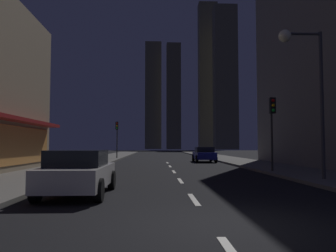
% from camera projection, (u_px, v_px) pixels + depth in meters
% --- Properties ---
extents(ground_plane, '(78.00, 136.00, 0.10)m').
position_uv_depth(ground_plane, '(165.00, 160.00, 38.65)').
color(ground_plane, black).
extents(sidewalk_right, '(4.00, 76.00, 0.15)m').
position_uv_depth(sidewalk_right, '(225.00, 159.00, 38.93)').
color(sidewalk_right, '#605E59').
rests_on(sidewalk_right, ground).
extents(sidewalk_left, '(4.00, 76.00, 0.15)m').
position_uv_depth(sidewalk_left, '(104.00, 159.00, 38.38)').
color(sidewalk_left, '#605E59').
rests_on(sidewalk_left, ground).
extents(lane_marking_center, '(0.16, 28.20, 0.01)m').
position_uv_depth(lane_marking_center, '(177.00, 176.00, 17.70)').
color(lane_marking_center, silver).
rests_on(lane_marking_center, ground).
extents(skyscraper_distant_tall, '(7.29, 5.96, 48.32)m').
position_uv_depth(skyscraper_distant_tall, '(153.00, 96.00, 152.32)').
color(skyscraper_distant_tall, brown).
rests_on(skyscraper_distant_tall, ground).
extents(skyscraper_distant_mid, '(5.91, 5.11, 44.66)m').
position_uv_depth(skyscraper_distant_mid, '(174.00, 96.00, 141.70)').
color(skyscraper_distant_mid, '#524D3D').
rests_on(skyscraper_distant_mid, ground).
extents(skyscraper_distant_short, '(8.23, 5.56, 65.22)m').
position_uv_depth(skyscraper_distant_short, '(208.00, 76.00, 149.20)').
color(skyscraper_distant_short, brown).
rests_on(skyscraper_distant_short, ground).
extents(skyscraper_distant_slender, '(8.92, 6.47, 56.77)m').
position_uv_depth(skyscraper_distant_slender, '(225.00, 77.00, 132.26)').
color(skyscraper_distant_slender, brown).
rests_on(skyscraper_distant_slender, ground).
extents(car_parked_near, '(1.98, 4.24, 1.45)m').
position_uv_depth(car_parked_near, '(79.00, 172.00, 10.79)').
color(car_parked_near, silver).
rests_on(car_parked_near, ground).
extents(car_parked_far, '(1.98, 4.24, 1.45)m').
position_uv_depth(car_parked_far, '(204.00, 154.00, 32.32)').
color(car_parked_far, navy).
rests_on(car_parked_far, ground).
extents(fire_hydrant_far_left, '(0.42, 0.30, 0.65)m').
position_uv_depth(fire_hydrant_far_left, '(95.00, 160.00, 26.62)').
color(fire_hydrant_far_left, '#B2B2B2').
rests_on(fire_hydrant_far_left, sidewalk_left).
extents(traffic_light_near_right, '(0.32, 0.48, 4.20)m').
position_uv_depth(traffic_light_near_right, '(272.00, 117.00, 19.03)').
color(traffic_light_near_right, '#2D2D2D').
rests_on(traffic_light_near_right, sidewalk_right).
extents(traffic_light_far_left, '(0.32, 0.48, 4.20)m').
position_uv_depth(traffic_light_far_left, '(117.00, 131.00, 38.52)').
color(traffic_light_far_left, '#2D2D2D').
rests_on(traffic_light_far_left, sidewalk_left).
extents(street_lamp_right, '(1.96, 0.56, 6.58)m').
position_uv_depth(street_lamp_right, '(303.00, 67.00, 14.84)').
color(street_lamp_right, '#38383D').
rests_on(street_lamp_right, sidewalk_right).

